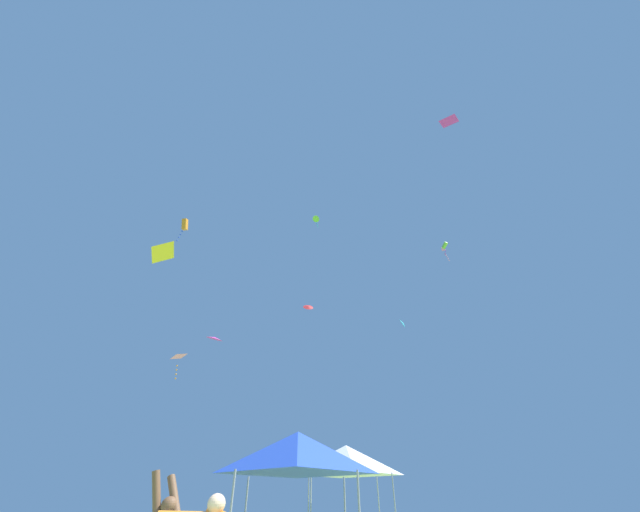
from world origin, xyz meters
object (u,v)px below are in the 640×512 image
kite_lime_delta (316,219)px  kite_lime_box (445,246)px  kite_cyan_delta (403,323)px  kite_pink_box (444,249)px  canopy_tent_white (346,460)px  kite_orange_box (185,225)px  kite_magenta_diamond (449,120)px  kite_red_delta (308,307)px  kite_yellow_diamond (163,252)px  kite_magenta_delta (215,338)px  canopy_tent_blue (297,452)px  kite_pink_diamond (178,357)px

kite_lime_delta → kite_lime_box: (13.73, 4.92, 1.17)m
kite_cyan_delta → kite_pink_box: size_ratio=0.50×
canopy_tent_white → kite_orange_box: kite_orange_box is taller
kite_magenta_diamond → kite_orange_box: (-21.61, 12.82, -0.09)m
kite_red_delta → kite_lime_box: bearing=8.7°
kite_magenta_diamond → kite_cyan_delta: size_ratio=1.34×
kite_red_delta → kite_orange_box: size_ratio=0.35×
canopy_tent_white → kite_lime_box: (12.59, 11.68, 20.71)m
canopy_tent_white → kite_yellow_diamond: bearing=178.0°
kite_orange_box → kite_pink_box: kite_pink_box is taller
kite_magenta_delta → kite_pink_box: bearing=8.3°
kite_orange_box → kite_pink_box: size_ratio=1.20×
canopy_tent_blue → kite_pink_diamond: size_ratio=1.61×
kite_pink_diamond → canopy_tent_blue: bearing=-62.2°
kite_cyan_delta → kite_orange_box: bearing=-172.3°
canopy_tent_blue → kite_lime_delta: (1.03, 14.11, 20.02)m
kite_lime_box → kite_orange_box: size_ratio=0.62×
canopy_tent_blue → kite_pink_box: 34.68m
kite_cyan_delta → kite_yellow_diamond: bearing=-145.9°
kite_magenta_delta → kite_yellow_diamond: bearing=-98.3°
canopy_tent_blue → kite_magenta_delta: (-7.12, 18.02, 10.16)m
canopy_tent_blue → kite_orange_box: bearing=124.2°
canopy_tent_blue → kite_lime_box: bearing=52.2°
kite_magenta_delta → canopy_tent_white: bearing=-48.9°
canopy_tent_blue → kite_lime_delta: size_ratio=2.59×
kite_lime_box → canopy_tent_blue: bearing=-127.8°
canopy_tent_white → kite_magenta_diamond: bearing=-21.6°
kite_lime_delta → kite_lime_box: kite_lime_box is taller
kite_magenta_diamond → kite_pink_diamond: bearing=143.5°
kite_lime_box → kite_lime_delta: bearing=-160.3°
kite_lime_delta → kite_pink_box: (14.64, 7.24, 2.37)m
kite_lime_delta → kite_cyan_delta: size_ratio=1.17×
kite_cyan_delta → kite_pink_diamond: bearing=-177.5°
kite_red_delta → kite_pink_box: (15.14, 4.49, 9.74)m
kite_magenta_diamond → kite_red_delta: size_ratio=1.60×
kite_cyan_delta → kite_magenta_delta: bearing=-173.4°
kite_lime_delta → kite_yellow_diamond: 14.32m
kite_magenta_diamond → kite_red_delta: 17.95m
kite_lime_box → kite_cyan_delta: 10.06m
kite_orange_box → kite_cyan_delta: size_ratio=2.38×
canopy_tent_white → kite_magenta_delta: size_ratio=2.04×
kite_lime_box → kite_red_delta: 16.74m
kite_magenta_diamond → kite_yellow_diamond: bearing=169.5°
kite_magenta_delta → kite_yellow_diamond: size_ratio=1.03×
kite_lime_delta → kite_pink_box: size_ratio=0.59×
kite_pink_box → kite_magenta_diamond: bearing=-108.4°
canopy_tent_white → kite_pink_diamond: 18.89m
canopy_tent_blue → kite_pink_diamond: 23.30m
kite_lime_delta → kite_pink_diamond: bearing=155.9°
kite_cyan_delta → kite_pink_box: kite_pink_box is taller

